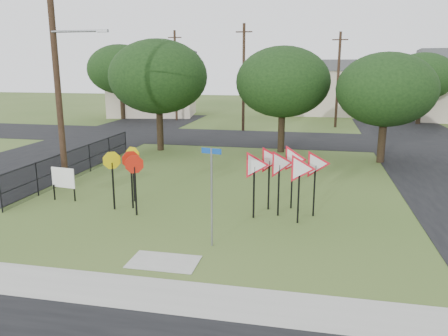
# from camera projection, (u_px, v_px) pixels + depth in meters

# --- Properties ---
(ground) EXTENTS (140.00, 140.00, 0.00)m
(ground) POSITION_uv_depth(u_px,v_px,m) (187.00, 232.00, 14.94)
(ground) COLOR #3D5921
(sidewalk) EXTENTS (30.00, 1.60, 0.02)m
(sidewalk) POSITION_uv_depth(u_px,v_px,m) (140.00, 293.00, 10.93)
(sidewalk) COLOR #A0A198
(sidewalk) RESTS_ON ground
(planting_strip) EXTENTS (30.00, 0.80, 0.02)m
(planting_strip) POSITION_uv_depth(u_px,v_px,m) (119.00, 319.00, 9.79)
(planting_strip) COLOR #3D5921
(planting_strip) RESTS_ON ground
(street_left) EXTENTS (8.00, 50.00, 0.02)m
(street_left) POSITION_uv_depth(u_px,v_px,m) (46.00, 158.00, 26.85)
(street_left) COLOR black
(street_left) RESTS_ON ground
(street_far) EXTENTS (60.00, 8.00, 0.02)m
(street_far) POSITION_uv_depth(u_px,v_px,m) (260.00, 139.00, 34.00)
(street_far) COLOR black
(street_far) RESTS_ON ground
(curb_pad) EXTENTS (2.00, 1.20, 0.02)m
(curb_pad) POSITION_uv_depth(u_px,v_px,m) (164.00, 262.00, 12.65)
(curb_pad) COLOR #A0A198
(curb_pad) RESTS_ON ground
(street_name_sign) EXTENTS (0.64, 0.15, 3.14)m
(street_name_sign) POSITION_uv_depth(u_px,v_px,m) (212.00, 191.00, 13.42)
(street_name_sign) COLOR gray
(street_name_sign) RESTS_ON ground
(stop_sign_cluster) EXTENTS (1.77, 1.90, 2.34)m
(stop_sign_cluster) POSITION_uv_depth(u_px,v_px,m) (128.00, 166.00, 17.05)
(stop_sign_cluster) COLOR black
(stop_sign_cluster) RESTS_ON ground
(yield_sign_cluster) EXTENTS (3.30, 1.84, 2.59)m
(yield_sign_cluster) POSITION_uv_depth(u_px,v_px,m) (285.00, 166.00, 16.25)
(yield_sign_cluster) COLOR black
(yield_sign_cluster) RESTS_ON ground
(info_board) EXTENTS (1.13, 0.21, 1.42)m
(info_board) POSITION_uv_depth(u_px,v_px,m) (63.00, 179.00, 18.24)
(info_board) COLOR black
(info_board) RESTS_ON ground
(utility_pole_main) EXTENTS (3.55, 0.33, 10.00)m
(utility_pole_main) POSITION_uv_depth(u_px,v_px,m) (58.00, 74.00, 19.47)
(utility_pole_main) COLOR #39271A
(utility_pole_main) RESTS_ON ground
(far_pole_a) EXTENTS (1.40, 0.24, 9.00)m
(far_pole_a) POSITION_uv_depth(u_px,v_px,m) (244.00, 77.00, 37.16)
(far_pole_a) COLOR #39271A
(far_pole_a) RESTS_ON ground
(far_pole_b) EXTENTS (1.40, 0.24, 8.50)m
(far_pole_b) POSITION_uv_depth(u_px,v_px,m) (338.00, 79.00, 39.44)
(far_pole_b) COLOR #39271A
(far_pole_b) RESTS_ON ground
(far_pole_c) EXTENTS (1.40, 0.24, 9.00)m
(far_pole_c) POSITION_uv_depth(u_px,v_px,m) (176.00, 75.00, 44.46)
(far_pole_c) COLOR #39271A
(far_pole_c) RESTS_ON ground
(fence_run) EXTENTS (0.05, 11.55, 1.50)m
(fence_run) POSITION_uv_depth(u_px,v_px,m) (78.00, 162.00, 22.22)
(fence_run) COLOR black
(fence_run) RESTS_ON ground
(house_left) EXTENTS (10.58, 8.88, 7.20)m
(house_left) POSITION_uv_depth(u_px,v_px,m) (153.00, 83.00, 49.28)
(house_left) COLOR beige
(house_left) RESTS_ON ground
(house_mid) EXTENTS (8.40, 8.40, 6.20)m
(house_mid) POSITION_uv_depth(u_px,v_px,m) (315.00, 87.00, 51.55)
(house_mid) COLOR beige
(house_mid) RESTS_ON ground
(tree_near_left) EXTENTS (6.40, 6.40, 7.27)m
(tree_near_left) POSITION_uv_depth(u_px,v_px,m) (158.00, 77.00, 28.36)
(tree_near_left) COLOR black
(tree_near_left) RESTS_ON ground
(tree_near_mid) EXTENTS (6.00, 6.00, 6.80)m
(tree_near_mid) POSITION_uv_depth(u_px,v_px,m) (283.00, 82.00, 27.80)
(tree_near_mid) COLOR black
(tree_near_mid) RESTS_ON ground
(tree_near_right) EXTENTS (5.60, 5.60, 6.33)m
(tree_near_right) POSITION_uv_depth(u_px,v_px,m) (386.00, 90.00, 24.78)
(tree_near_right) COLOR black
(tree_near_right) RESTS_ON ground
(tree_far_left) EXTENTS (6.80, 6.80, 7.73)m
(tree_far_left) POSITION_uv_depth(u_px,v_px,m) (121.00, 69.00, 45.52)
(tree_far_left) COLOR black
(tree_far_left) RESTS_ON ground
(tree_far_right) EXTENTS (6.00, 6.00, 6.80)m
(tree_far_right) POSITION_uv_depth(u_px,v_px,m) (422.00, 77.00, 41.62)
(tree_far_right) COLOR black
(tree_far_right) RESTS_ON ground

